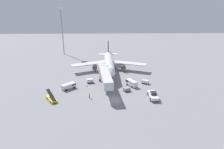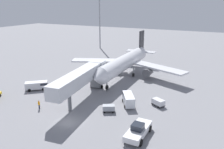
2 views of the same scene
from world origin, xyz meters
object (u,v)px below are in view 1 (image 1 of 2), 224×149
at_px(service_van_outer_left, 131,83).
at_px(belt_loader_truck, 51,98).
at_px(pushback_tug, 153,95).
at_px(airplane_at_gate, 109,62).
at_px(jet_bridge, 105,75).
at_px(safety_cone_alpha, 87,86).
at_px(apron_light_mast, 62,23).
at_px(ground_crew_worker_foreground, 89,95).
at_px(baggage_cart_mid_center, 145,82).
at_px(service_van_near_left, 69,86).
at_px(baggage_cart_rear_left, 90,81).
at_px(baggage_cart_mid_right, 127,89).

bearing_deg(service_van_outer_left, belt_loader_truck, -158.09).
xyz_separation_m(pushback_tug, belt_loader_truck, (-33.04, -0.57, -0.35)).
bearing_deg(airplane_at_gate, jet_bridge, -95.48).
height_order(safety_cone_alpha, apron_light_mast, apron_light_mast).
relative_size(jet_bridge, service_van_outer_left, 3.99).
bearing_deg(jet_bridge, ground_crew_worker_foreground, -122.00).
height_order(airplane_at_gate, safety_cone_alpha, airplane_at_gate).
distance_m(baggage_cart_mid_center, ground_crew_worker_foreground, 23.88).
distance_m(jet_bridge, belt_loader_truck, 20.01).
distance_m(airplane_at_gate, belt_loader_truck, 34.28).
relative_size(service_van_near_left, ground_crew_worker_foreground, 2.79).
distance_m(airplane_at_gate, pushback_tug, 31.24).
height_order(jet_bridge, baggage_cart_rear_left, jet_bridge).
relative_size(service_van_outer_left, baggage_cart_rear_left, 1.94).
xyz_separation_m(airplane_at_gate, safety_cone_alpha, (-8.52, -17.75, -3.87)).
distance_m(jet_bridge, pushback_tug, 18.52).
relative_size(pushback_tug, service_van_outer_left, 1.27).
relative_size(jet_bridge, belt_loader_truck, 3.56).
bearing_deg(service_van_near_left, safety_cone_alpha, 13.18).
xyz_separation_m(airplane_at_gate, service_van_near_left, (-14.95, -19.25, -3.06)).
relative_size(baggage_cart_mid_right, baggage_cart_rear_left, 0.98).
bearing_deg(apron_light_mast, pushback_tug, -56.20).
height_order(service_van_outer_left, baggage_cart_mid_center, service_van_outer_left).
xyz_separation_m(baggage_cart_mid_right, apron_light_mast, (-33.18, 55.99, 17.93)).
bearing_deg(airplane_at_gate, safety_cone_alpha, -115.66).
bearing_deg(baggage_cart_mid_right, service_van_outer_left, 65.74).
height_order(jet_bridge, belt_loader_truck, jet_bridge).
relative_size(airplane_at_gate, service_van_outer_left, 6.72).
xyz_separation_m(jet_bridge, service_van_near_left, (-13.12, -0.23, -3.90)).
relative_size(baggage_cart_rear_left, baggage_cart_mid_center, 0.93).
distance_m(airplane_at_gate, safety_cone_alpha, 20.06).
height_order(service_van_near_left, baggage_cart_mid_right, service_van_near_left).
xyz_separation_m(pushback_tug, baggage_cart_mid_center, (-0.23, 12.46, -0.30)).
relative_size(baggage_cart_rear_left, safety_cone_alpha, 4.22).
bearing_deg(apron_light_mast, baggage_cart_mid_center, -50.16).
bearing_deg(belt_loader_truck, service_van_near_left, 65.83).
bearing_deg(jet_bridge, pushback_tug, -28.82).
relative_size(ground_crew_worker_foreground, safety_cone_alpha, 2.93).
relative_size(service_van_near_left, baggage_cart_mid_right, 1.98).
relative_size(service_van_near_left, safety_cone_alpha, 8.19).
xyz_separation_m(baggage_cart_rear_left, ground_crew_worker_foreground, (0.79, -13.32, 0.12)).
relative_size(baggage_cart_mid_center, apron_light_mast, 0.11).
bearing_deg(pushback_tug, ground_crew_worker_foreground, 178.43).
relative_size(airplane_at_gate, jet_bridge, 1.68).
height_order(pushback_tug, baggage_cart_rear_left, pushback_tug).
bearing_deg(baggage_cart_mid_right, jet_bridge, 158.24).
xyz_separation_m(service_van_outer_left, ground_crew_worker_foreground, (-15.01, -9.75, -0.29)).
relative_size(service_van_outer_left, apron_light_mast, 0.19).
bearing_deg(jet_bridge, safety_cone_alpha, 169.26).
relative_size(service_van_outer_left, baggage_cart_mid_right, 1.97).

